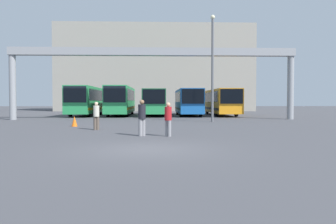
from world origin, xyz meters
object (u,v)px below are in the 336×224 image
at_px(bus_slot_4, 221,101).
at_px(lamp_post, 213,64).
at_px(traffic_cone, 74,121).
at_px(pedestrian_near_right, 96,115).
at_px(bus_slot_3, 188,101).
at_px(bus_slot_0, 86,99).
at_px(bus_slot_1, 121,99).
at_px(pedestrian_far_center, 168,118).
at_px(bus_slot_2, 154,101).
at_px(pedestrian_near_left, 142,117).

bearing_deg(bus_slot_4, lamp_post, -103.83).
height_order(bus_slot_4, traffic_cone, bus_slot_4).
xyz_separation_m(pedestrian_near_right, lamp_post, (8.09, 7.14, 3.82)).
relative_size(bus_slot_3, pedestrian_near_right, 6.41).
relative_size(bus_slot_0, pedestrian_near_right, 6.55).
bearing_deg(bus_slot_1, lamp_post, -54.93).
xyz_separation_m(bus_slot_1, bus_slot_4, (11.95, 0.07, -0.17)).
relative_size(bus_slot_1, pedestrian_far_center, 7.15).
distance_m(bus_slot_4, traffic_cone, 21.64).
xyz_separation_m(bus_slot_1, bus_slot_3, (7.97, -0.56, -0.17)).
bearing_deg(bus_slot_3, pedestrian_near_right, -110.64).
height_order(bus_slot_0, bus_slot_1, bus_slot_1).
bearing_deg(pedestrian_near_right, bus_slot_2, -110.11).
xyz_separation_m(bus_slot_4, pedestrian_near_left, (-8.35, -23.26, -0.82)).
xyz_separation_m(bus_slot_2, bus_slot_4, (7.97, 0.69, 0.03)).
distance_m(bus_slot_1, pedestrian_near_left, 23.49).
height_order(bus_slot_3, pedestrian_near_left, bus_slot_3).
height_order(bus_slot_1, bus_slot_3, bus_slot_1).
relative_size(bus_slot_3, pedestrian_near_left, 6.00).
distance_m(bus_slot_0, pedestrian_far_center, 24.67).
relative_size(pedestrian_far_center, pedestrian_near_left, 0.93).
height_order(pedestrian_far_center, traffic_cone, pedestrian_far_center).
xyz_separation_m(pedestrian_far_center, traffic_cone, (-6.09, 6.40, -0.52)).
distance_m(pedestrian_near_left, traffic_cone, 7.83).
distance_m(pedestrian_near_right, traffic_cone, 3.36).
bearing_deg(bus_slot_3, bus_slot_1, 176.00).
xyz_separation_m(pedestrian_near_right, pedestrian_far_center, (4.13, -3.72, -0.01)).
xyz_separation_m(bus_slot_2, bus_slot_3, (3.98, 0.06, 0.02)).
relative_size(pedestrian_far_center, traffic_cone, 2.35).
xyz_separation_m(bus_slot_1, traffic_cone, (-1.21, -17.04, -1.58)).
distance_m(bus_slot_2, bus_slot_3, 3.98).
distance_m(bus_slot_1, pedestrian_near_right, 19.76).
xyz_separation_m(bus_slot_4, traffic_cone, (-13.17, -17.11, -1.41)).
height_order(traffic_cone, lamp_post, lamp_post).
xyz_separation_m(bus_slot_4, pedestrian_far_center, (-7.08, -23.52, -0.89)).
relative_size(bus_slot_2, lamp_post, 1.21).
xyz_separation_m(bus_slot_3, pedestrian_far_center, (-3.09, -22.89, -0.88)).
bearing_deg(pedestrian_near_right, bus_slot_4, -130.01).
bearing_deg(traffic_cone, bus_slot_0, 99.48).
bearing_deg(pedestrian_far_center, lamp_post, 115.71).
bearing_deg(bus_slot_3, traffic_cone, -119.12).
relative_size(bus_slot_0, bus_slot_2, 1.03).
bearing_deg(pedestrian_far_center, bus_slot_0, 156.82).
bearing_deg(pedestrian_near_left, bus_slot_2, 58.85).
height_order(bus_slot_2, pedestrian_near_right, bus_slot_2).
relative_size(bus_slot_0, pedestrian_far_center, 6.61).
bearing_deg(bus_slot_0, bus_slot_2, -1.23).
bearing_deg(bus_slot_1, bus_slot_3, -4.00).
bearing_deg(traffic_cone, pedestrian_near_right, -53.78).
bearing_deg(pedestrian_near_left, bus_slot_1, 68.65).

